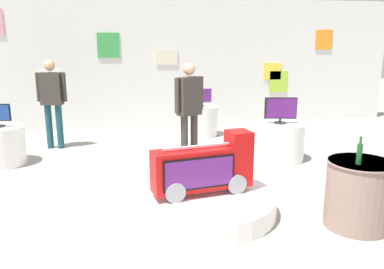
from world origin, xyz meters
TOP-DOWN VIEW (x-y plane):
  - ground_plane at (0.00, 0.00)m, footprint 30.00×30.00m
  - back_wall_display at (0.00, 5.08)m, footprint 12.27×0.13m
  - main_display_pedestal at (0.19, 0.10)m, footprint 1.74×1.74m
  - novelty_firetruck_tv at (0.21, 0.09)m, footprint 1.22×0.49m
  - display_pedestal_left_rear at (1.96, 1.94)m, footprint 0.84×0.84m
  - tv_on_left_rear at (1.96, 1.93)m, footprint 0.53×0.21m
  - display_pedestal_center_rear at (-2.64, 2.58)m, footprint 0.79×0.79m
  - display_pedestal_right_rear at (1.02, 3.96)m, footprint 0.76×0.76m
  - tv_on_right_rear at (1.02, 3.95)m, footprint 0.51×0.18m
  - side_table_round at (1.77, -0.59)m, footprint 0.72×0.72m
  - bottle_on_side_table at (1.67, -0.66)m, footprint 0.06×0.06m
  - shopper_browsing_near_truck at (-1.90, 3.49)m, footprint 0.55×0.28m
  - shopper_browsing_rear at (0.41, 2.03)m, footprint 0.51×0.35m

SIDE VIEW (x-z plane):
  - ground_plane at x=0.00m, z-range 0.00..0.00m
  - main_display_pedestal at x=0.19m, z-range 0.00..0.24m
  - display_pedestal_left_rear at x=1.96m, z-range 0.00..0.64m
  - display_pedestal_center_rear at x=-2.64m, z-range 0.00..0.64m
  - display_pedestal_right_rear at x=1.02m, z-range 0.00..0.64m
  - side_table_round at x=1.77m, z-range 0.01..0.75m
  - novelty_firetruck_tv at x=0.21m, z-range 0.18..0.90m
  - tv_on_right_rear at x=1.02m, z-range 0.65..1.05m
  - bottle_on_side_table at x=1.67m, z-range 0.72..1.01m
  - tv_on_left_rear at x=1.96m, z-range 0.65..1.09m
  - shopper_browsing_rear at x=0.41m, z-range 0.14..1.80m
  - shopper_browsing_near_truck at x=-1.90m, z-range 0.14..1.80m
  - back_wall_display at x=0.00m, z-range 0.00..2.96m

